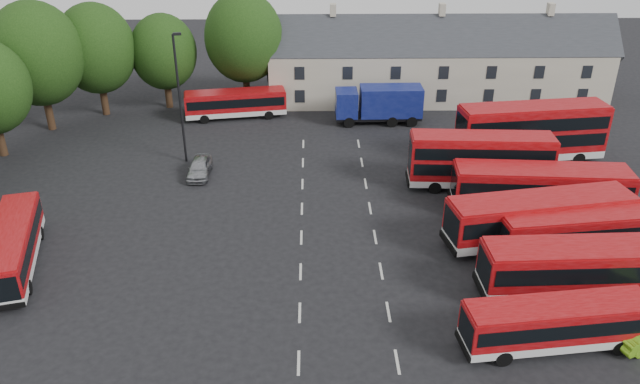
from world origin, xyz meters
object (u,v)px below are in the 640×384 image
at_px(bus_dd_south, 481,158).
at_px(bus_row_a, 558,321).
at_px(bus_west, 13,244).
at_px(lamppost, 180,96).
at_px(box_truck, 380,103).
at_px(silver_car, 200,167).

bearing_deg(bus_dd_south, bus_row_a, -88.14).
bearing_deg(bus_west, bus_row_a, -118.88).
bearing_deg(bus_west, lamppost, -41.08).
bearing_deg(lamppost, bus_west, -116.26).
bearing_deg(box_truck, bus_dd_south, -66.74).
distance_m(bus_west, box_truck, 34.94).
xyz_separation_m(bus_dd_south, bus_west, (-31.29, -10.41, -0.84)).
relative_size(bus_dd_south, silver_car, 2.58).
bearing_deg(bus_west, box_truck, -60.56).
height_order(bus_dd_south, bus_west, bus_dd_south).
height_order(silver_car, lamppost, lamppost).
height_order(bus_dd_south, lamppost, lamppost).
distance_m(bus_row_a, bus_west, 31.86).
distance_m(bus_row_a, lamppost, 33.22).
height_order(bus_row_a, silver_car, bus_row_a).
bearing_deg(silver_car, bus_west, -125.62).
xyz_separation_m(bus_row_a, bus_west, (-30.90, 7.74, 0.02)).
bearing_deg(lamppost, silver_car, -60.46).
xyz_separation_m(bus_row_a, silver_car, (-21.56, 20.66, -0.93)).
height_order(bus_west, box_truck, box_truck).
xyz_separation_m(bus_west, lamppost, (7.76, 15.72, 4.13)).
distance_m(bus_dd_south, silver_car, 22.16).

